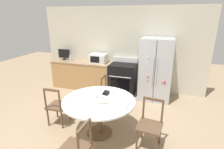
{
  "coord_description": "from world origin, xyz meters",
  "views": [
    {
      "loc": [
        1.37,
        -2.7,
        2.3
      ],
      "look_at": [
        0.17,
        1.15,
        0.95
      ],
      "focal_mm": 28.0,
      "sensor_mm": 36.0,
      "label": 1
    }
  ],
  "objects_px": {
    "counter_bottle": "(71,58)",
    "dining_chair_far": "(110,94)",
    "dining_chair_near": "(76,149)",
    "candle_glass": "(96,96)",
    "dining_chair_right": "(150,125)",
    "oven_range": "(123,78)",
    "dining_chair_left": "(58,106)",
    "refrigerator": "(156,69)",
    "countertop_tv": "(64,54)",
    "microwave": "(98,58)",
    "wallet": "(106,93)"
  },
  "relations": [
    {
      "from": "refrigerator",
      "to": "countertop_tv",
      "type": "xyz_separation_m",
      "value": [
        -3.05,
        0.17,
        0.21
      ]
    },
    {
      "from": "countertop_tv",
      "to": "wallet",
      "type": "distance_m",
      "value": 2.93
    },
    {
      "from": "oven_range",
      "to": "dining_chair_right",
      "type": "height_order",
      "value": "oven_range"
    },
    {
      "from": "dining_chair_far",
      "to": "dining_chair_near",
      "type": "height_order",
      "value": "same"
    },
    {
      "from": "dining_chair_right",
      "to": "dining_chair_left",
      "type": "distance_m",
      "value": 2.01
    },
    {
      "from": "refrigerator",
      "to": "dining_chair_right",
      "type": "distance_m",
      "value": 2.17
    },
    {
      "from": "dining_chair_far",
      "to": "candle_glass",
      "type": "xyz_separation_m",
      "value": [
        0.02,
        -0.95,
        0.36
      ]
    },
    {
      "from": "refrigerator",
      "to": "dining_chair_left",
      "type": "xyz_separation_m",
      "value": [
        -1.92,
        -2.0,
        -0.44
      ]
    },
    {
      "from": "dining_chair_right",
      "to": "dining_chair_far",
      "type": "bearing_deg",
      "value": -36.72
    },
    {
      "from": "counter_bottle",
      "to": "dining_chair_far",
      "type": "height_order",
      "value": "counter_bottle"
    },
    {
      "from": "dining_chair_right",
      "to": "candle_glass",
      "type": "relative_size",
      "value": 10.76
    },
    {
      "from": "dining_chair_left",
      "to": "refrigerator",
      "type": "bearing_deg",
      "value": 44.88
    },
    {
      "from": "refrigerator",
      "to": "counter_bottle",
      "type": "xyz_separation_m",
      "value": [
        -2.74,
        0.05,
        0.12
      ]
    },
    {
      "from": "oven_range",
      "to": "counter_bottle",
      "type": "height_order",
      "value": "counter_bottle"
    },
    {
      "from": "oven_range",
      "to": "dining_chair_far",
      "type": "relative_size",
      "value": 1.2
    },
    {
      "from": "microwave",
      "to": "wallet",
      "type": "height_order",
      "value": "microwave"
    },
    {
      "from": "countertop_tv",
      "to": "counter_bottle",
      "type": "bearing_deg",
      "value": -21.54
    },
    {
      "from": "counter_bottle",
      "to": "countertop_tv",
      "type": "bearing_deg",
      "value": 158.46
    },
    {
      "from": "candle_glass",
      "to": "wallet",
      "type": "distance_m",
      "value": 0.27
    },
    {
      "from": "refrigerator",
      "to": "microwave",
      "type": "relative_size",
      "value": 3.38
    },
    {
      "from": "refrigerator",
      "to": "counter_bottle",
      "type": "relative_size",
      "value": 6.69
    },
    {
      "from": "microwave",
      "to": "wallet",
      "type": "xyz_separation_m",
      "value": [
        0.91,
        -1.9,
        -0.25
      ]
    },
    {
      "from": "refrigerator",
      "to": "dining_chair_near",
      "type": "bearing_deg",
      "value": -106.31
    },
    {
      "from": "dining_chair_near",
      "to": "candle_glass",
      "type": "bearing_deg",
      "value": 9.52
    },
    {
      "from": "dining_chair_near",
      "to": "candle_glass",
      "type": "xyz_separation_m",
      "value": [
        -0.11,
        1.05,
        0.36
      ]
    },
    {
      "from": "dining_chair_right",
      "to": "dining_chair_far",
      "type": "distance_m",
      "value": 1.54
    },
    {
      "from": "dining_chair_near",
      "to": "dining_chair_left",
      "type": "bearing_deg",
      "value": 47.44
    },
    {
      "from": "microwave",
      "to": "dining_chair_far",
      "type": "distance_m",
      "value": 1.53
    },
    {
      "from": "candle_glass",
      "to": "dining_chair_right",
      "type": "bearing_deg",
      "value": -6.11
    },
    {
      "from": "dining_chair_right",
      "to": "wallet",
      "type": "xyz_separation_m",
      "value": [
        -0.96,
        0.35,
        0.35
      ]
    },
    {
      "from": "dining_chair_near",
      "to": "wallet",
      "type": "height_order",
      "value": "dining_chair_near"
    },
    {
      "from": "refrigerator",
      "to": "countertop_tv",
      "type": "relative_size",
      "value": 4.29
    },
    {
      "from": "oven_range",
      "to": "dining_chair_far",
      "type": "distance_m",
      "value": 1.13
    },
    {
      "from": "counter_bottle",
      "to": "dining_chair_right",
      "type": "height_order",
      "value": "counter_bottle"
    },
    {
      "from": "countertop_tv",
      "to": "dining_chair_near",
      "type": "bearing_deg",
      "value": -56.3
    },
    {
      "from": "oven_range",
      "to": "counter_bottle",
      "type": "xyz_separation_m",
      "value": [
        -1.77,
        -0.02,
        0.53
      ]
    },
    {
      "from": "dining_chair_left",
      "to": "dining_chair_far",
      "type": "bearing_deg",
      "value": 45.41
    },
    {
      "from": "dining_chair_near",
      "to": "refrigerator",
      "type": "bearing_deg",
      "value": -12.95
    },
    {
      "from": "counter_bottle",
      "to": "dining_chair_far",
      "type": "bearing_deg",
      "value": -32.72
    },
    {
      "from": "wallet",
      "to": "countertop_tv",
      "type": "bearing_deg",
      "value": 138.24
    },
    {
      "from": "counter_bottle",
      "to": "candle_glass",
      "type": "relative_size",
      "value": 3.12
    },
    {
      "from": "oven_range",
      "to": "countertop_tv",
      "type": "xyz_separation_m",
      "value": [
        -2.08,
        0.1,
        0.62
      ]
    },
    {
      "from": "refrigerator",
      "to": "microwave",
      "type": "xyz_separation_m",
      "value": [
        -1.79,
        0.13,
        0.16
      ]
    },
    {
      "from": "dining_chair_far",
      "to": "wallet",
      "type": "bearing_deg",
      "value": 10.0
    },
    {
      "from": "oven_range",
      "to": "candle_glass",
      "type": "relative_size",
      "value": 12.89
    },
    {
      "from": "refrigerator",
      "to": "countertop_tv",
      "type": "height_order",
      "value": "refrigerator"
    },
    {
      "from": "dining_chair_far",
      "to": "wallet",
      "type": "relative_size",
      "value": 6.07
    },
    {
      "from": "microwave",
      "to": "dining_chair_near",
      "type": "height_order",
      "value": "microwave"
    },
    {
      "from": "refrigerator",
      "to": "dining_chair_far",
      "type": "distance_m",
      "value": 1.54
    },
    {
      "from": "dining_chair_far",
      "to": "dining_chair_left",
      "type": "bearing_deg",
      "value": -45.45
    }
  ]
}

